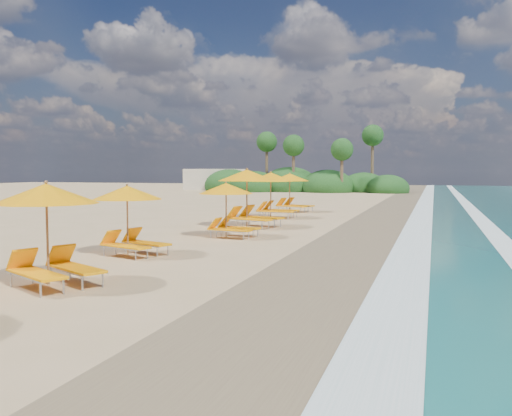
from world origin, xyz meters
TOP-DOWN VIEW (x-y plane):
  - ground at (0.00, 0.00)m, footprint 160.00×160.00m
  - wet_sand at (4.00, 0.00)m, footprint 4.00×160.00m
  - surf_foam at (6.70, 0.00)m, footprint 4.00×160.00m
  - station_1 at (-1.87, -8.70)m, footprint 3.08×3.07m
  - station_2 at (-2.52, -4.37)m, footprint 2.73×2.66m
  - station_3 at (-1.27, 0.65)m, footprint 2.46×2.32m
  - station_4 at (-1.72, 4.37)m, footprint 3.33×3.22m
  - station_5 at (-2.08, 9.30)m, footprint 2.82×2.63m
  - station_6 at (-2.23, 13.74)m, footprint 3.10×3.02m
  - treeline at (-9.94, 45.51)m, footprint 25.80×8.80m
  - beach_building at (-22.00, 48.00)m, footprint 7.00×5.00m

SIDE VIEW (x-z plane):
  - ground at x=0.00m, z-range 0.00..0.00m
  - wet_sand at x=4.00m, z-range 0.00..0.01m
  - surf_foam at x=6.70m, z-range 0.02..0.03m
  - treeline at x=-9.94m, z-range -3.87..5.86m
  - station_3 at x=-1.27m, z-range 0.13..2.27m
  - station_2 at x=-2.52m, z-range 0.13..2.30m
  - station_1 at x=-1.87m, z-range 0.14..2.48m
  - station_6 at x=-2.23m, z-range 0.15..2.61m
  - beach_building at x=-22.00m, z-range 0.00..2.80m
  - station_5 at x=-2.08m, z-range 0.15..2.69m
  - station_4 at x=-1.72m, z-range 0.16..2.85m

